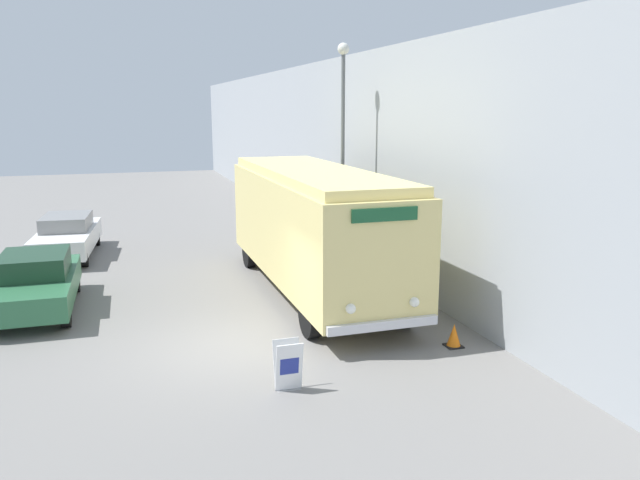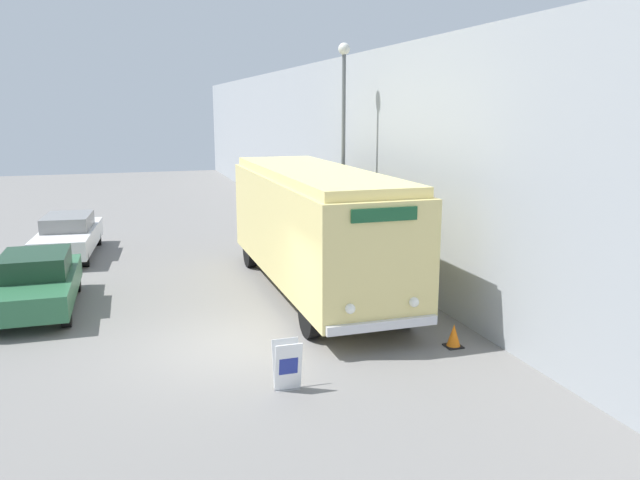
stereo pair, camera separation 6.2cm
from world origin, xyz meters
TOP-DOWN VIEW (x-y plane):
  - ground_plane at (0.00, 0.00)m, footprint 80.00×80.00m
  - building_wall_right at (5.85, 10.00)m, footprint 0.30×60.00m
  - vintage_bus at (3.08, 3.52)m, footprint 2.64×9.71m
  - sign_board at (0.73, -2.32)m, footprint 0.51×0.35m
  - streetlamp at (4.69, 5.63)m, footprint 0.36×0.36m
  - parked_car_near at (-4.21, 4.13)m, footprint 1.96×4.48m
  - parked_car_mid at (-3.85, 10.36)m, footprint 2.20×4.93m
  - traffic_cone at (4.74, -1.40)m, footprint 0.36×0.36m

SIDE VIEW (x-z plane):
  - ground_plane at x=0.00m, z-range 0.00..0.00m
  - traffic_cone at x=4.74m, z-range -0.01..0.51m
  - sign_board at x=0.73m, z-range -0.02..0.93m
  - parked_car_mid at x=-3.85m, z-range 0.02..1.47m
  - parked_car_near at x=-4.21m, z-range 0.01..1.50m
  - vintage_bus at x=3.08m, z-range 0.23..3.72m
  - building_wall_right at x=5.85m, z-range 0.00..6.90m
  - streetlamp at x=4.69m, z-range 0.99..8.04m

